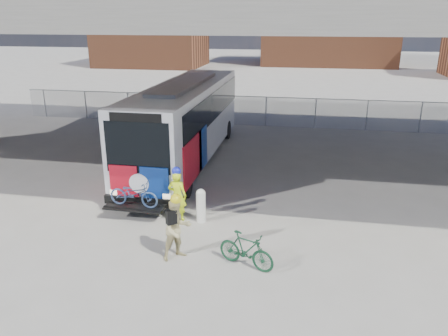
% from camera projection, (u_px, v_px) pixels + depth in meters
% --- Properties ---
extents(ground, '(160.00, 160.00, 0.00)m').
position_uv_depth(ground, '(207.00, 199.00, 16.24)').
color(ground, '#9E9991').
rests_on(ground, ground).
extents(bus, '(2.67, 12.93, 3.69)m').
position_uv_depth(bus, '(186.00, 116.00, 20.06)').
color(bus, silver).
rests_on(bus, ground).
extents(overpass, '(40.00, 16.00, 7.95)m').
position_uv_depth(overpass, '(227.00, 14.00, 17.82)').
color(overpass, '#605E59').
rests_on(overpass, ground).
extents(chainlink_fence, '(30.00, 0.06, 30.00)m').
position_uv_depth(chainlink_fence, '(250.00, 103.00, 26.92)').
color(chainlink_fence, gray).
rests_on(chainlink_fence, ground).
extents(brick_buildings, '(54.00, 22.00, 12.00)m').
position_uv_depth(brick_buildings, '(294.00, 25.00, 59.05)').
color(brick_buildings, brown).
rests_on(brick_buildings, ground).
extents(bollard, '(0.30, 0.30, 1.16)m').
position_uv_depth(bollard, '(201.00, 204.00, 14.28)').
color(bollard, silver).
rests_on(bollard, ground).
extents(cyclist_hivis, '(0.64, 0.44, 1.87)m').
position_uv_depth(cyclist_hivis, '(177.00, 195.00, 14.33)').
color(cyclist_hivis, '#D6F519').
rests_on(cyclist_hivis, ground).
extents(cyclist_tan, '(1.08, 1.07, 1.94)m').
position_uv_depth(cyclist_tan, '(177.00, 228.00, 12.01)').
color(cyclist_tan, '#C5B77E').
rests_on(cyclist_tan, ground).
extents(bike_parked, '(1.72, 1.06, 1.00)m').
position_uv_depth(bike_parked, '(246.00, 250.00, 11.70)').
color(bike_parked, '#144127').
rests_on(bike_parked, ground).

